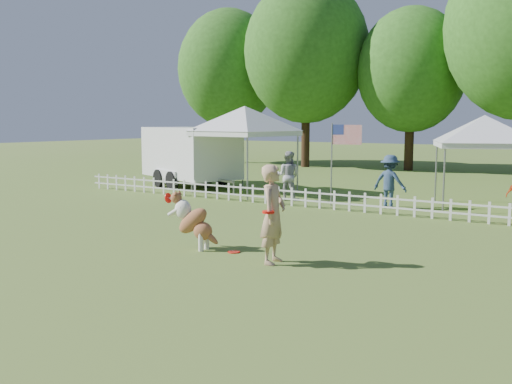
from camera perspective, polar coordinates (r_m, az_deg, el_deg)
ground at (r=11.73m, az=-5.86°, el=-6.31°), size 120.00×120.00×0.00m
picket_fence at (r=17.59m, az=8.57°, el=-0.89°), size 22.00×0.08×0.60m
handler at (r=10.85m, az=1.73°, el=-2.24°), size 0.57×0.76×1.90m
dog at (r=12.20m, az=-6.26°, el=-2.89°), size 1.20×0.47×1.21m
frisbee_on_turf at (r=11.92m, az=-2.22°, el=-6.00°), size 0.31×0.31×0.02m
canopy_tent_left at (r=21.73m, az=-1.13°, el=4.16°), size 3.54×3.54×3.22m
canopy_tent_right at (r=19.15m, az=21.72°, el=2.71°), size 3.55×3.55×2.84m
cargo_trailer at (r=24.04m, az=-6.58°, el=3.57°), size 6.27×4.44×2.53m
flag_pole at (r=18.46m, az=7.56°, el=2.73°), size 1.03×0.27×2.67m
spectator_a at (r=19.72m, az=3.25°, el=1.64°), size 0.93×0.79×1.70m
spectator_b at (r=18.31m, az=13.24°, el=1.02°), size 1.14×0.72×1.68m
tree_far_left at (r=38.12m, az=-2.74°, el=11.24°), size 6.60×6.60×11.00m
tree_left at (r=34.57m, az=5.05°, el=12.49°), size 7.40×7.40×12.00m
tree_center_left at (r=33.06m, az=15.25°, el=10.61°), size 6.00×6.00×9.80m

